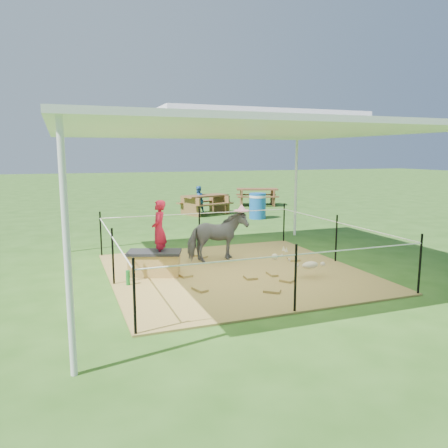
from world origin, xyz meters
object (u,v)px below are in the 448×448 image
object	(u,v)px
green_bottle	(128,278)
trash_barrel	(258,206)
straw_bale	(155,264)
picnic_table_near	(205,205)
pony	(217,237)
picnic_table_far	(257,197)
distant_person	(198,200)
foal	(310,263)
woman	(159,224)

from	to	relation	value
green_bottle	trash_barrel	world-z (taller)	trash_barrel
straw_bale	picnic_table_near	bearing A→B (deg)	65.41
pony	trash_barrel	xyz separation A→B (m)	(3.39, 5.31, -0.10)
straw_bale	picnic_table_far	size ratio (longest dim) A/B	0.51
pony	distant_person	distance (m)	7.41
straw_bale	distant_person	xyz separation A→B (m)	(3.26, 7.77, 0.29)
picnic_table_far	trash_barrel	bearing A→B (deg)	-94.92
foal	straw_bale	bearing A→B (deg)	151.74
pony	picnic_table_far	distance (m)	10.21
straw_bale	pony	bearing A→B (deg)	22.26
woman	foal	distance (m)	2.83
picnic_table_near	picnic_table_far	bearing A→B (deg)	13.52
woman	picnic_table_far	xyz separation A→B (m)	(6.37, 9.47, -0.60)
straw_bale	trash_barrel	distance (m)	7.63
green_bottle	picnic_table_far	bearing A→B (deg)	54.70
trash_barrel	picnic_table_far	size ratio (longest dim) A/B	0.50
picnic_table_near	picnic_table_far	size ratio (longest dim) A/B	0.97
straw_bale	trash_barrel	world-z (taller)	trash_barrel
pony	picnic_table_far	world-z (taller)	pony
distant_person	straw_bale	bearing A→B (deg)	45.64
green_bottle	trash_barrel	size ratio (longest dim) A/B	0.28
straw_bale	trash_barrel	xyz separation A→B (m)	(4.83, 5.90, 0.21)
woman	picnic_table_far	distance (m)	11.43
straw_bale	trash_barrel	bearing A→B (deg)	50.67
trash_barrel	picnic_table_far	xyz separation A→B (m)	(1.64, 3.57, -0.08)
green_bottle	woman	bearing A→B (deg)	34.70
green_bottle	pony	bearing A→B (deg)	27.58
picnic_table_far	woman	bearing A→B (deg)	-104.19
picnic_table_near	trash_barrel	bearing A→B (deg)	-70.21
pony	picnic_table_near	distance (m)	7.32
trash_barrel	picnic_table_far	bearing A→B (deg)	65.32
straw_bale	woman	distance (m)	0.75
trash_barrel	picnic_table_near	world-z (taller)	trash_barrel
picnic_table_near	distant_person	world-z (taller)	distant_person
straw_bale	woman	xyz separation A→B (m)	(0.10, 0.00, 0.74)
woman	trash_barrel	world-z (taller)	woman
distant_person	woman	bearing A→B (deg)	46.27
woman	picnic_table_near	world-z (taller)	woman
straw_bale	distant_person	distance (m)	8.43
green_bottle	foal	bearing A→B (deg)	-12.04
green_bottle	distant_person	world-z (taller)	distant_person
green_bottle	trash_barrel	distance (m)	8.32
foal	picnic_table_far	distance (m)	11.28
straw_bale	picnic_table_near	world-z (taller)	picnic_table_near
foal	distant_person	world-z (taller)	distant_person
straw_bale	picnic_table_far	bearing A→B (deg)	55.64
trash_barrel	picnic_table_near	size ratio (longest dim) A/B	0.52
woman	pony	size ratio (longest dim) A/B	0.89
foal	trash_barrel	xyz separation A→B (m)	(2.23, 7.02, 0.16)
picnic_table_near	straw_bale	bearing A→B (deg)	-132.87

